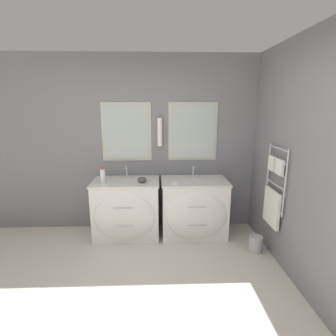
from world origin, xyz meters
TOP-DOWN VIEW (x-y plane):
  - ground_plane at (0.00, 0.00)m, footprint 16.00×16.00m
  - wall_back at (0.01, 2.01)m, footprint 5.14×0.15m
  - wall_right at (1.80, 0.89)m, footprint 0.13×3.97m
  - vanity_left at (-0.15, 1.63)m, footprint 0.94×0.66m
  - vanity_right at (0.83, 1.63)m, footprint 0.94×0.66m
  - faucet_left at (-0.15, 1.82)m, footprint 0.17×0.11m
  - faucet_right at (0.83, 1.82)m, footprint 0.17×0.11m
  - toiletry_bottle at (-0.44, 1.57)m, footprint 0.07×0.07m
  - amenity_bowl at (0.09, 1.58)m, footprint 0.13×0.13m
  - soap_dish at (0.54, 1.49)m, footprint 0.08×0.06m
  - waste_bin at (1.59, 1.15)m, footprint 0.18×0.18m

SIDE VIEW (x-z plane):
  - ground_plane at x=0.00m, z-range 0.00..0.00m
  - waste_bin at x=1.59m, z-range 0.01..0.22m
  - vanity_left at x=-0.15m, z-range 0.00..0.84m
  - vanity_right at x=0.83m, z-range 0.00..0.84m
  - soap_dish at x=0.54m, z-range 0.83..0.88m
  - amenity_bowl at x=0.09m, z-range 0.84..0.91m
  - faucet_left at x=-0.15m, z-range 0.83..1.01m
  - faucet_right at x=0.83m, z-range 0.83..1.01m
  - toiletry_bottle at x=-0.44m, z-range 0.83..1.05m
  - wall_right at x=1.80m, z-range -0.01..2.59m
  - wall_back at x=0.01m, z-range 0.01..2.61m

